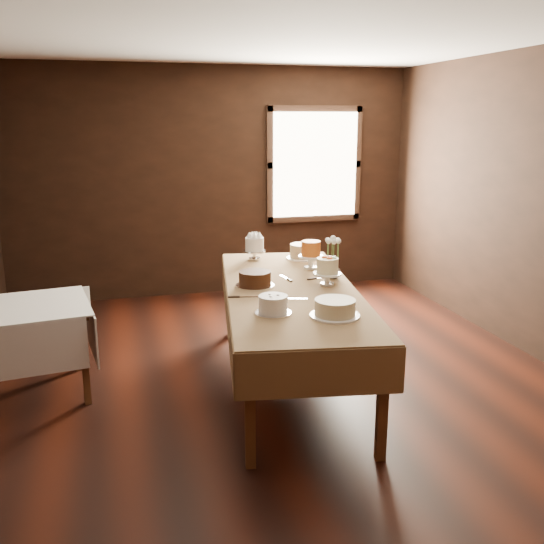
{
  "coord_description": "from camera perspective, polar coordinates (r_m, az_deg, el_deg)",
  "views": [
    {
      "loc": [
        -1.23,
        -4.41,
        2.16
      ],
      "look_at": [
        0.0,
        0.2,
        0.95
      ],
      "focal_mm": 39.8,
      "sensor_mm": 36.0,
      "label": 1
    }
  ],
  "objects": [
    {
      "name": "flower_bouquet",
      "position": [
        5.17,
        5.79,
        2.3
      ],
      "size": [
        0.14,
        0.14,
        0.2
      ],
      "primitive_type": null,
      "color": "white",
      "rests_on": "flower_vase"
    },
    {
      "name": "cake_server_b",
      "position": [
        4.52,
        7.43,
        -2.98
      ],
      "size": [
        0.03,
        0.24,
        0.01
      ],
      "primitive_type": "cube",
      "rotation": [
        0.0,
        0.0,
        -1.56
      ],
      "color": "silver",
      "rests_on": "display_table"
    },
    {
      "name": "cake_cream",
      "position": [
        4.22,
        5.98,
        -3.45
      ],
      "size": [
        0.38,
        0.38,
        0.12
      ],
      "color": "white",
      "rests_on": "display_table"
    },
    {
      "name": "ceiling",
      "position": [
        4.62,
        0.69,
        22.18
      ],
      "size": [
        5.0,
        6.0,
        0.01
      ],
      "primitive_type": "cube",
      "color": "beige",
      "rests_on": "wall_back"
    },
    {
      "name": "cake_server_a",
      "position": [
        4.61,
        2.46,
        -2.53
      ],
      "size": [
        0.24,
        0.09,
        0.01
      ],
      "primitive_type": "cube",
      "rotation": [
        0.0,
        0.0,
        -0.3
      ],
      "color": "silver",
      "rests_on": "display_table"
    },
    {
      "name": "flower_vase",
      "position": [
        5.22,
        5.74,
        0.21
      ],
      "size": [
        0.15,
        0.15,
        0.15
      ],
      "primitive_type": "imported",
      "rotation": [
        0.0,
        0.0,
        1.55
      ],
      "color": "#2D2823",
      "rests_on": "display_table"
    },
    {
      "name": "cake_server_c",
      "position": [
        5.24,
        1.15,
        -0.46
      ],
      "size": [
        0.05,
        0.24,
        0.01
      ],
      "primitive_type": "cube",
      "rotation": [
        0.0,
        0.0,
        1.68
      ],
      "color": "silver",
      "rests_on": "display_table"
    },
    {
      "name": "cake_flowers",
      "position": [
        4.99,
        5.25,
        -0.08
      ],
      "size": [
        0.25,
        0.25,
        0.24
      ],
      "color": "white",
      "rests_on": "display_table"
    },
    {
      "name": "cake_meringue",
      "position": [
        5.88,
        -1.66,
        2.17
      ],
      "size": [
        0.23,
        0.23,
        0.23
      ],
      "color": "silver",
      "rests_on": "display_table"
    },
    {
      "name": "display_table",
      "position": [
        4.92,
        1.81,
        -2.23
      ],
      "size": [
        1.45,
        2.8,
        0.83
      ],
      "rotation": [
        0.0,
        0.0,
        -0.16
      ],
      "color": "#4E301D",
      "rests_on": "ground"
    },
    {
      "name": "window",
      "position": [
        7.8,
        4.09,
        10.09
      ],
      "size": [
        1.1,
        0.05,
        1.3
      ],
      "primitive_type": "cube",
      "color": "#FFEABF",
      "rests_on": "wall_back"
    },
    {
      "name": "wall_back",
      "position": [
        7.55,
        -5.56,
        8.4
      ],
      "size": [
        5.0,
        0.02,
        2.8
      ],
      "primitive_type": "cube",
      "color": "black",
      "rests_on": "ground"
    },
    {
      "name": "cake_server_d",
      "position": [
        5.24,
        4.87,
        -0.51
      ],
      "size": [
        0.24,
        0.09,
        0.01
      ],
      "primitive_type": "cube",
      "rotation": [
        0.0,
        0.0,
        0.27
      ],
      "color": "silver",
      "rests_on": "display_table"
    },
    {
      "name": "cake_server_e",
      "position": [
        4.65,
        -2.15,
        -2.38
      ],
      "size": [
        0.24,
        0.08,
        0.01
      ],
      "primitive_type": "cube",
      "rotation": [
        0.0,
        0.0,
        -0.21
      ],
      "color": "silver",
      "rests_on": "display_table"
    },
    {
      "name": "cake_caramel",
      "position": [
        5.53,
        3.69,
        1.49
      ],
      "size": [
        0.24,
        0.24,
        0.27
      ],
      "color": "white",
      "rests_on": "display_table"
    },
    {
      "name": "cake_swirl",
      "position": [
        4.25,
        0.1,
        -3.17
      ],
      "size": [
        0.26,
        0.26,
        0.13
      ],
      "color": "silver",
      "rests_on": "display_table"
    },
    {
      "name": "cake_chocolate",
      "position": [
        4.95,
        -1.63,
        -0.68
      ],
      "size": [
        0.32,
        0.32,
        0.13
      ],
      "color": "silver",
      "rests_on": "display_table"
    },
    {
      "name": "side_table",
      "position": [
        5.12,
        -21.9,
        -3.89
      ],
      "size": [
        1.0,
        1.0,
        0.75
      ],
      "rotation": [
        0.0,
        0.0,
        0.14
      ],
      "color": "#4E301D",
      "rests_on": "ground"
    },
    {
      "name": "cake_speckled",
      "position": [
        5.93,
        2.89,
        1.92
      ],
      "size": [
        0.35,
        0.35,
        0.15
      ],
      "color": "white",
      "rests_on": "display_table"
    },
    {
      "name": "floor",
      "position": [
        5.07,
        0.6,
        -11.02
      ],
      "size": [
        5.0,
        6.0,
        0.01
      ],
      "primitive_type": "cube",
      "color": "black",
      "rests_on": "ground"
    }
  ]
}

